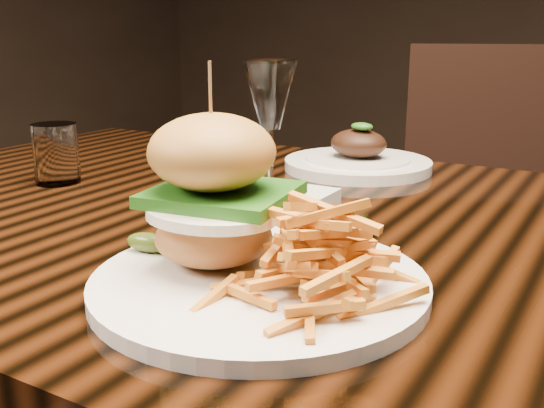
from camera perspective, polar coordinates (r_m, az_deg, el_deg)
The scene contains 7 objects.
dining_table at distance 0.84m, azimuth 4.69°, elevation -6.65°, with size 1.60×0.90×0.75m.
burger_plate at distance 0.59m, azimuth -1.50°, elevation -2.60°, with size 0.32×0.32×0.21m.
ramekin at distance 0.85m, azimuth 3.25°, elevation 0.18°, with size 0.07×0.07×0.03m, color silver.
wine_glass at distance 0.87m, azimuth -0.14°, elevation 9.32°, with size 0.07×0.07×0.20m.
water_tumbler at distance 1.07m, azimuth -18.79°, elevation 4.30°, with size 0.07×0.07×0.09m, color white.
far_dish at distance 1.12m, azimuth 7.70°, elevation 3.89°, with size 0.25×0.25×0.08m.
chair_far at distance 1.68m, azimuth 19.19°, elevation -0.95°, with size 0.57×0.57×0.95m.
Camera 1 is at (0.33, -0.70, 0.99)m, focal length 42.00 mm.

